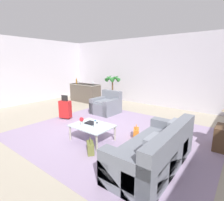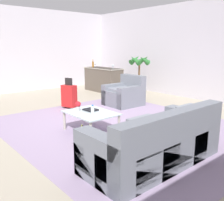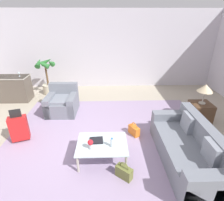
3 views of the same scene
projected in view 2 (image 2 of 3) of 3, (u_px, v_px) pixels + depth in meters
The scene contains 18 objects.
ground_plane at pixel (99, 123), 5.65m from camera, with size 12.00×12.00×0.00m, color #A89E89.
wall_back at pixel (200, 51), 7.90m from camera, with size 10.24×0.12×3.10m, color silver.
wall_left at pixel (14, 50), 9.09m from camera, with size 0.12×8.00×3.10m, color silver.
area_rug at pixel (123, 127), 5.33m from camera, with size 5.20×4.40×0.01m, color #9984A3.
couch at pixel (158, 145), 3.58m from camera, with size 0.92×2.14×0.85m.
armchair at pixel (125, 95), 7.32m from camera, with size 0.92×0.97×0.86m.
coffee_table at pixel (91, 114), 4.96m from camera, with size 1.03×0.78×0.41m.
water_bottle at pixel (93, 110), 4.72m from camera, with size 0.06×0.06×0.20m.
coffee_table_book at pixel (91, 110), 5.09m from camera, with size 0.27×0.22×0.03m, color black.
flower_vase at pixel (78, 105), 4.99m from camera, with size 0.11×0.11×0.21m.
bar_console at pixel (103, 79), 9.51m from camera, with size 1.66×0.65×0.90m.
wine_glass_leftmost at pixel (95, 64), 9.84m from camera, with size 0.08×0.08×0.15m.
wine_glass_left_of_centre at pixel (113, 66), 8.97m from camera, with size 0.08×0.08×0.15m.
wine_bottle_amber at pixel (93, 64), 9.67m from camera, with size 0.07×0.07×0.30m.
suitcase_red at pixel (69, 96), 6.89m from camera, with size 0.45×0.34×0.85m.
handbag_orange at pixel (149, 127), 4.96m from camera, with size 0.28×0.35×0.36m.
handbag_olive at pixel (82, 137), 4.39m from camera, with size 0.34×0.31×0.36m.
potted_palm at pixel (139, 75), 8.87m from camera, with size 0.64×0.64×1.43m.
Camera 2 is at (4.32, -3.29, 1.68)m, focal length 40.00 mm.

